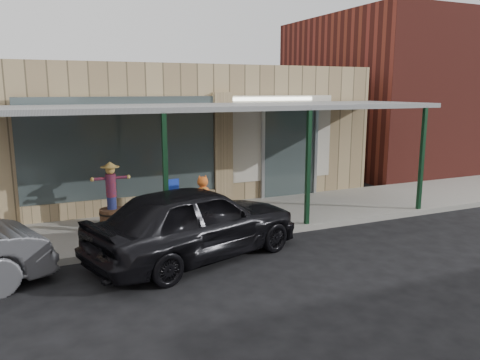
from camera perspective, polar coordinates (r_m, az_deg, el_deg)
name	(u,v)px	position (r m, az deg, el deg)	size (l,w,h in m)	color
ground	(286,270)	(9.40, 5.63, -10.83)	(120.00, 120.00, 0.00)	black
sidewalk	(219,220)	(12.46, -2.55, -4.89)	(40.00, 3.20, 0.15)	gray
storefront	(171,130)	(16.38, -8.47, 6.01)	(12.00, 6.25, 4.20)	tan
awning	(219,108)	(11.96, -2.60, 8.71)	(12.00, 3.00, 3.04)	slate
block_buildings_near	(214,82)	(17.93, -3.21, 11.88)	(61.00, 8.00, 8.00)	maroon
barrel_scarecrow	(112,204)	(12.04, -15.35, -2.82)	(0.94, 0.81, 1.61)	brown
barrel_pumpkin	(201,216)	(11.51, -4.80, -4.42)	(0.74, 0.74, 0.80)	brown
handicap_sign	(174,199)	(10.87, -8.08, -2.33)	(0.27, 0.06, 1.32)	gray
parked_sedan	(196,222)	(9.76, -5.39, -5.08)	(4.98, 3.20, 1.59)	black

